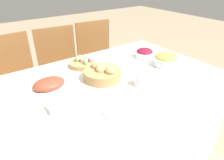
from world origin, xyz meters
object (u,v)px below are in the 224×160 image
beet_salad_bowl (145,53)px  knife (144,100)px  bread_basket (103,73)px  pineapple_bowl (166,60)px  chair_far_left (17,82)px  chair_far_right (98,60)px  fork (102,120)px  egg_basket (83,63)px  butter_dish (60,106)px  spoon (148,98)px  ham_platter (49,85)px  chair_far_center (62,70)px  drinking_cup (140,81)px  dinner_plate (124,109)px

beet_salad_bowl → knife: 0.67m
bread_basket → pineapple_bowl: size_ratio=1.34×
chair_far_left → pineapple_bowl: size_ratio=4.70×
chair_far_right → pineapple_bowl: chair_far_right is taller
knife → pineapple_bowl: bearing=28.3°
bread_basket → fork: bread_basket is taller
pineapple_bowl → beet_salad_bowl: bearing=95.0°
fork → knife: size_ratio=1.00×
egg_basket → knife: (0.06, -0.64, -0.02)m
butter_dish → egg_basket: bearing=48.6°
beet_salad_bowl → pineapple_bowl: pineapple_bowl is taller
chair_far_left → pineapple_bowl: chair_far_left is taller
chair_far_left → spoon: size_ratio=5.10×
beet_salad_bowl → chair_far_left: bearing=142.6°
chair_far_left → ham_platter: chair_far_left is taller
bread_basket → beet_salad_bowl: 0.53m
beet_salad_bowl → butter_dish: size_ratio=1.19×
butter_dish → chair_far_left: bearing=93.1°
chair_far_right → bread_basket: (-0.48, -0.84, 0.31)m
knife → butter_dish: bearing=153.0°
chair_far_center → ham_platter: bearing=-110.5°
chair_far_right → knife: chair_far_right is taller
drinking_cup → spoon: bearing=-114.3°
egg_basket → spoon: 0.65m
drinking_cup → pineapple_bowl: bearing=16.2°
fork → spoon: (0.33, 0.00, 0.00)m
pineapple_bowl → drinking_cup: (-0.39, -0.11, -0.02)m
ham_platter → fork: ham_platter is taller
spoon → butter_dish: butter_dish is taller
beet_salad_bowl → spoon: 0.65m
chair_far_left → knife: 1.33m
beet_salad_bowl → fork: size_ratio=0.89×
knife → chair_far_right: bearing=70.5°
fork → drinking_cup: (0.40, 0.15, 0.03)m
bread_basket → dinner_plate: size_ratio=1.06×
pineapple_bowl → dinner_plate: (-0.64, -0.26, -0.05)m
bread_basket → beet_salad_bowl: size_ratio=1.64×
egg_basket → dinner_plate: (-0.09, -0.64, -0.02)m
chair_far_left → drinking_cup: size_ratio=12.84×
pineapple_bowl → fork: bearing=-161.8°
egg_basket → chair_far_left: bearing=126.6°
spoon → chair_far_left: bearing=112.8°
bread_basket → ham_platter: 0.36m
dinner_plate → drinking_cup: drinking_cup is taller
knife → spoon: bearing=0.3°
fork → drinking_cup: 0.42m
dinner_plate → spoon: (0.18, 0.00, -0.00)m
chair_far_right → butter_dish: chair_far_right is taller
chair_far_right → pineapple_bowl: 1.01m
dinner_plate → spoon: 0.18m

